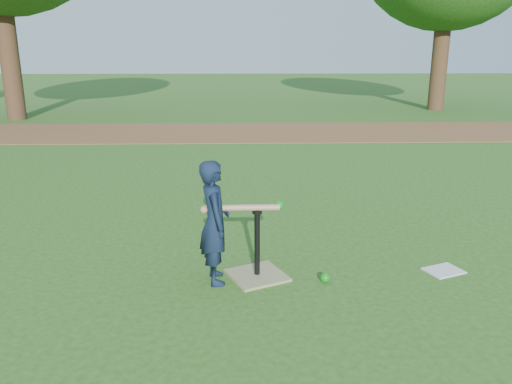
{
  "coord_description": "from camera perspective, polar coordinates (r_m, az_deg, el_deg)",
  "views": [
    {
      "loc": [
        0.2,
        -4.07,
        1.81
      ],
      "look_at": [
        0.33,
        0.04,
        0.65
      ],
      "focal_mm": 35.0,
      "sensor_mm": 36.0,
      "label": 1
    }
  ],
  "objects": [
    {
      "name": "ground",
      "position": [
        4.46,
        -4.24,
        -8.25
      ],
      "size": [
        80.0,
        80.0,
        0.0
      ],
      "primitive_type": "plane",
      "color": "#285116",
      "rests_on": "ground"
    },
    {
      "name": "dirt_strip",
      "position": [
        11.72,
        -2.75,
        6.86
      ],
      "size": [
        24.0,
        3.0,
        0.01
      ],
      "primitive_type": "cube",
      "color": "brown",
      "rests_on": "ground"
    },
    {
      "name": "child",
      "position": [
        3.98,
        -4.76,
        -3.47
      ],
      "size": [
        0.31,
        0.41,
        1.01
      ],
      "primitive_type": "imported",
      "rotation": [
        0.0,
        0.0,
        1.76
      ],
      "color": "black",
      "rests_on": "ground"
    },
    {
      "name": "wiffle_ball_ground",
      "position": [
        4.15,
        7.91,
        -9.69
      ],
      "size": [
        0.08,
        0.08,
        0.08
      ],
      "primitive_type": "sphere",
      "color": "#0C8615",
      "rests_on": "ground"
    },
    {
      "name": "clipboard",
      "position": [
        4.61,
        20.65,
        -8.4
      ],
      "size": [
        0.36,
        0.33,
        0.01
      ],
      "primitive_type": "cube",
      "rotation": [
        0.0,
        0.0,
        0.38
      ],
      "color": "silver",
      "rests_on": "ground"
    },
    {
      "name": "batting_tee",
      "position": [
        4.18,
        0.13,
        -8.26
      ],
      "size": [
        0.57,
        0.57,
        0.61
      ],
      "color": "#94895E",
      "rests_on": "ground"
    },
    {
      "name": "swing_action",
      "position": [
        4.0,
        -1.13,
        -1.78
      ],
      "size": [
        0.68,
        0.21,
        0.09
      ],
      "color": "#A37D5F",
      "rests_on": "ground"
    }
  ]
}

